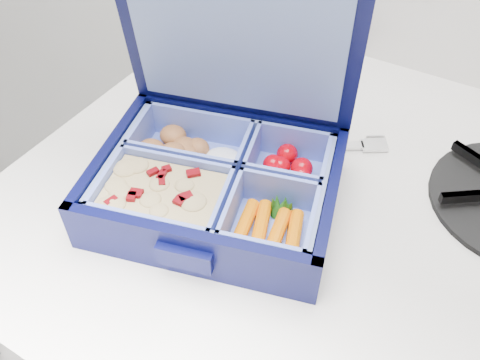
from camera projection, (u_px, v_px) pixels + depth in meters
The scene contains 3 objects.
bento_box at pixel (217, 184), 0.51m from camera, with size 0.24×0.19×0.06m, color black, non-canonical shape.
burner_grate_rear at pixel (297, 56), 0.71m from camera, with size 0.15×0.15×0.02m, color black.
fork at pixel (301, 146), 0.59m from camera, with size 0.02×0.18×0.01m, color silver, non-canonical shape.
Camera 1 is at (0.42, 1.27, 1.35)m, focal length 38.00 mm.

